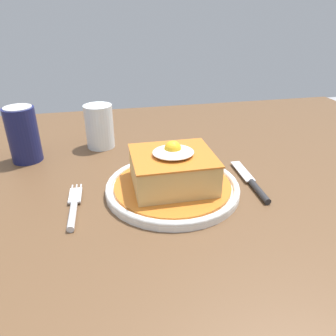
# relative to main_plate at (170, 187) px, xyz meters

# --- Properties ---
(dining_table) EXTENTS (1.46, 0.95, 0.75)m
(dining_table) POSITION_rel_main_plate_xyz_m (0.00, 0.09, -0.11)
(dining_table) COLOR brown
(dining_table) RESTS_ON ground_plane
(main_plate) EXTENTS (0.25, 0.25, 0.02)m
(main_plate) POSITION_rel_main_plate_xyz_m (0.00, 0.00, 0.00)
(main_plate) COLOR white
(main_plate) RESTS_ON dining_table
(sandwich_meal) EXTENTS (0.22, 0.22, 0.09)m
(sandwich_meal) POSITION_rel_main_plate_xyz_m (0.00, -0.00, 0.03)
(sandwich_meal) COLOR #C66B23
(sandwich_meal) RESTS_ON main_plate
(fork) EXTENTS (0.02, 0.14, 0.01)m
(fork) POSITION_rel_main_plate_xyz_m (-0.18, -0.03, -0.00)
(fork) COLOR silver
(fork) RESTS_ON dining_table
(knife) EXTENTS (0.02, 0.17, 0.01)m
(knife) POSITION_rel_main_plate_xyz_m (0.16, -0.02, -0.00)
(knife) COLOR #262628
(knife) RESTS_ON dining_table
(soda_can) EXTENTS (0.07, 0.07, 0.12)m
(soda_can) POSITION_rel_main_plate_xyz_m (-0.29, 0.20, 0.05)
(soda_can) COLOR #191E51
(soda_can) RESTS_ON dining_table
(drinking_glass) EXTENTS (0.07, 0.07, 0.10)m
(drinking_glass) POSITION_rel_main_plate_xyz_m (-0.12, 0.25, 0.04)
(drinking_glass) COLOR silver
(drinking_glass) RESTS_ON dining_table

